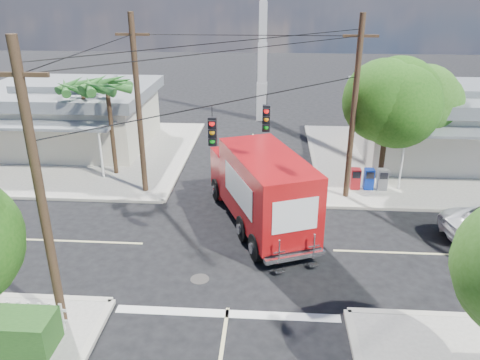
{
  "coord_description": "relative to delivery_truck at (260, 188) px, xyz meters",
  "views": [
    {
      "loc": [
        1.3,
        -16.87,
        10.14
      ],
      "look_at": [
        0.0,
        2.0,
        2.2
      ],
      "focal_mm": 35.0,
      "sensor_mm": 36.0,
      "label": 1
    }
  ],
  "objects": [
    {
      "name": "building_nw",
      "position": [
        -12.9,
        10.36,
        0.41
      ],
      "size": [
        10.8,
        10.2,
        4.3
      ],
      "color": "beige",
      "rests_on": "sidewalk_nw"
    },
    {
      "name": "sidewalk_nw",
      "position": [
        -11.78,
        8.77,
        -1.74
      ],
      "size": [
        14.12,
        14.12,
        0.14
      ],
      "color": "gray",
      "rests_on": "ground"
    },
    {
      "name": "sidewalk_ne",
      "position": [
        9.98,
        8.77,
        -1.74
      ],
      "size": [
        14.12,
        14.12,
        0.14
      ],
      "color": "gray",
      "rests_on": "ground"
    },
    {
      "name": "building_ne",
      "position": [
        11.6,
        9.86,
        0.51
      ],
      "size": [
        11.8,
        10.2,
        4.5
      ],
      "color": "beige",
      "rests_on": "sidewalk_ne"
    },
    {
      "name": "palm_nw_front",
      "position": [
        -8.4,
        5.39,
        3.23
      ],
      "size": [
        3.01,
        3.08,
        5.59
      ],
      "color": "#422D1C",
      "rests_on": "sidewalk_nw"
    },
    {
      "name": "vending_boxes",
      "position": [
        5.6,
        4.09,
        -1.12
      ],
      "size": [
        1.9,
        0.5,
        1.1
      ],
      "color": "#AC171C",
      "rests_on": "sidewalk_ne"
    },
    {
      "name": "palm_nw_back",
      "position": [
        -10.4,
        6.89,
        2.86
      ],
      "size": [
        3.01,
        3.08,
        5.19
      ],
      "color": "#422D1C",
      "rests_on": "sidewalk_nw"
    },
    {
      "name": "radio_tower",
      "position": [
        -0.4,
        17.89,
        3.83
      ],
      "size": [
        0.8,
        0.8,
        17.0
      ],
      "color": "silver",
      "rests_on": "ground"
    },
    {
      "name": "road_markings",
      "position": [
        -0.9,
        -3.58,
        -1.81
      ],
      "size": [
        32.0,
        32.0,
        0.01
      ],
      "color": "beige",
      "rests_on": "ground"
    },
    {
      "name": "delivery_truck",
      "position": [
        0.0,
        0.0,
        0.0
      ],
      "size": [
        5.27,
        8.54,
        3.57
      ],
      "color": "black",
      "rests_on": "ground"
    },
    {
      "name": "ground",
      "position": [
        -0.9,
        -2.11,
        -1.81
      ],
      "size": [
        120.0,
        120.0,
        0.0
      ],
      "primitive_type": "plane",
      "color": "black",
      "rests_on": "ground"
    },
    {
      "name": "tree_ne_front",
      "position": [
        6.31,
        4.65,
        2.95
      ],
      "size": [
        4.21,
        4.14,
        6.66
      ],
      "color": "#422D1C",
      "rests_on": "sidewalk_ne"
    },
    {
      "name": "tree_ne_back",
      "position": [
        8.91,
        6.85,
        2.38
      ],
      "size": [
        3.77,
        3.66,
        5.82
      ],
      "color": "#422D1C",
      "rests_on": "sidewalk_ne"
    },
    {
      "name": "utility_poles",
      "position": [
        -2.49,
        -0.5,
        2.86
      ],
      "size": [
        12.0,
        10.68,
        9.0
      ],
      "color": "#473321",
      "rests_on": "ground"
    }
  ]
}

